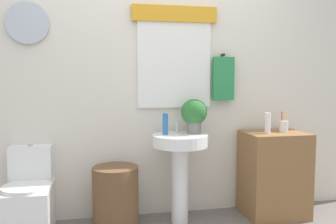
% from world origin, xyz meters
% --- Properties ---
extents(back_wall, '(4.40, 0.18, 2.60)m').
position_xyz_m(back_wall, '(0.00, 1.15, 1.30)').
color(back_wall, silver).
rests_on(back_wall, ground_plane).
extents(toilet, '(0.38, 0.51, 0.72)m').
position_xyz_m(toilet, '(-1.06, 0.88, 0.28)').
color(toilet, white).
rests_on(toilet, ground_plane).
extents(laundry_hamper, '(0.39, 0.39, 0.53)m').
position_xyz_m(laundry_hamper, '(-0.36, 0.85, 0.26)').
color(laundry_hamper, brown).
rests_on(laundry_hamper, ground_plane).
extents(pedestal_sink, '(0.48, 0.48, 0.78)m').
position_xyz_m(pedestal_sink, '(0.20, 0.85, 0.58)').
color(pedestal_sink, white).
rests_on(pedestal_sink, ground_plane).
extents(faucet, '(0.03, 0.03, 0.10)m').
position_xyz_m(faucet, '(0.20, 0.97, 0.83)').
color(faucet, silver).
rests_on(faucet, pedestal_sink).
extents(wooden_cabinet, '(0.55, 0.44, 0.78)m').
position_xyz_m(wooden_cabinet, '(1.08, 0.85, 0.39)').
color(wooden_cabinet, olive).
rests_on(wooden_cabinet, ground_plane).
extents(soap_bottle, '(0.05, 0.05, 0.18)m').
position_xyz_m(soap_bottle, '(0.08, 0.90, 0.87)').
color(soap_bottle, '#2D6BB7').
rests_on(soap_bottle, pedestal_sink).
extents(potted_plant, '(0.23, 0.23, 0.31)m').
position_xyz_m(potted_plant, '(0.34, 0.91, 0.95)').
color(potted_plant, slate).
rests_on(potted_plant, pedestal_sink).
extents(lotion_bottle, '(0.05, 0.05, 0.18)m').
position_xyz_m(lotion_bottle, '(0.99, 0.81, 0.87)').
color(lotion_bottle, white).
rests_on(lotion_bottle, wooden_cabinet).
extents(toothbrush_cup, '(0.08, 0.08, 0.19)m').
position_xyz_m(toothbrush_cup, '(1.18, 0.87, 0.83)').
color(toothbrush_cup, silver).
rests_on(toothbrush_cup, wooden_cabinet).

